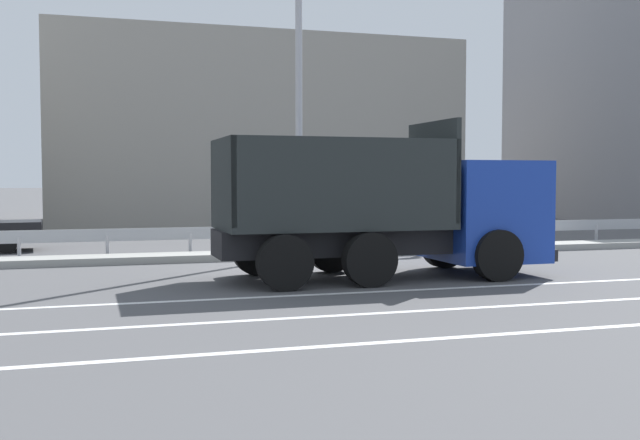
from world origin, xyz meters
TOP-DOWN VIEW (x-y plane):
  - ground_plane at (0.00, 0.00)m, footprint 320.00×320.00m
  - lane_strip_0 at (1.12, -4.02)m, footprint 67.82×0.16m
  - lane_strip_1 at (1.12, -6.07)m, footprint 67.82×0.16m
  - lane_strip_2 at (1.12, -7.99)m, footprint 67.82×0.16m
  - median_island at (0.00, 2.18)m, footprint 37.30×1.10m
  - median_guardrail at (-0.00, 3.12)m, footprint 67.82×0.09m
  - dump_truck at (2.02, -2.22)m, footprint 6.91×2.71m
  - median_road_sign at (4.49, 2.18)m, footprint 0.67×0.16m
  - street_lamp_2 at (0.64, 2.16)m, footprint 0.71×2.49m
  - background_building_1 at (2.90, 19.74)m, footprint 18.70×9.37m

SIDE VIEW (x-z plane):
  - ground_plane at x=0.00m, z-range 0.00..0.00m
  - lane_strip_0 at x=1.12m, z-range 0.00..0.01m
  - lane_strip_1 at x=1.12m, z-range 0.00..0.01m
  - lane_strip_2 at x=1.12m, z-range 0.00..0.01m
  - median_island at x=0.00m, z-range 0.00..0.18m
  - median_guardrail at x=0.00m, z-range 0.18..0.96m
  - median_road_sign at x=4.49m, z-range 0.04..2.15m
  - dump_truck at x=2.02m, z-range -0.38..2.87m
  - background_building_1 at x=2.90m, z-range 0.00..8.53m
  - street_lamp_2 at x=0.64m, z-range 0.52..10.39m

